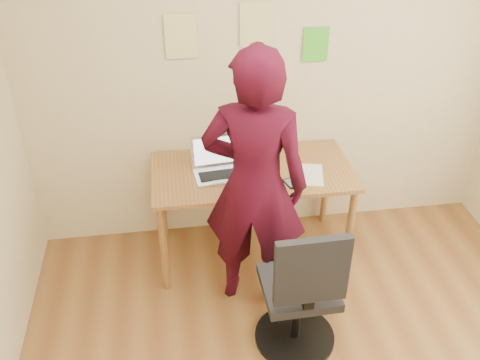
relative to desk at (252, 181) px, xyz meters
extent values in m
cube|color=beige|center=(0.17, 0.39, 0.70)|extent=(3.50, 0.04, 2.70)
cube|color=olive|center=(0.00, 0.00, 0.07)|extent=(1.40, 0.70, 0.03)
cylinder|color=olive|center=(-0.65, -0.30, -0.30)|extent=(0.05, 0.05, 0.71)
cylinder|color=olive|center=(0.65, -0.30, -0.30)|extent=(0.05, 0.05, 0.71)
cylinder|color=olive|center=(-0.65, 0.30, -0.30)|extent=(0.05, 0.05, 0.71)
cylinder|color=olive|center=(0.65, 0.30, -0.30)|extent=(0.05, 0.05, 0.71)
cube|color=silver|center=(-0.24, -0.04, 0.09)|extent=(0.34, 0.26, 0.01)
cube|color=black|center=(-0.24, -0.04, 0.10)|extent=(0.28, 0.15, 0.00)
cube|color=silver|center=(-0.25, 0.10, 0.21)|extent=(0.33, 0.10, 0.22)
cube|color=white|center=(-0.25, 0.10, 0.21)|extent=(0.29, 0.08, 0.18)
cube|color=white|center=(0.37, -0.11, 0.09)|extent=(0.26, 0.32, 0.00)
cube|color=black|center=(0.22, -0.21, 0.09)|extent=(0.10, 0.13, 0.01)
cube|color=#3F4C59|center=(0.22, -0.21, 0.10)|extent=(0.08, 0.11, 0.00)
cube|color=#DCCE84|center=(-0.43, 0.36, 0.94)|extent=(0.21, 0.00, 0.30)
cube|color=#DCCE84|center=(0.07, 0.36, 0.99)|extent=(0.21, 0.00, 0.30)
cube|color=green|center=(0.49, 0.36, 0.84)|extent=(0.18, 0.00, 0.24)
cube|color=black|center=(0.14, -0.87, -0.20)|extent=(0.44, 0.44, 0.06)
cube|color=black|center=(0.14, -1.08, 0.11)|extent=(0.41, 0.06, 0.43)
cube|color=black|center=(0.14, -1.07, -0.11)|extent=(0.06, 0.04, 0.12)
cylinder|color=black|center=(0.14, -0.87, -0.44)|extent=(0.06, 0.06, 0.43)
cylinder|color=black|center=(0.14, -0.87, -0.64)|extent=(0.51, 0.51, 0.03)
imported|color=#380717|center=(-0.06, -0.43, 0.25)|extent=(0.76, 0.61, 1.80)
camera|label=1|loc=(-0.54, -3.11, 2.07)|focal=40.00mm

